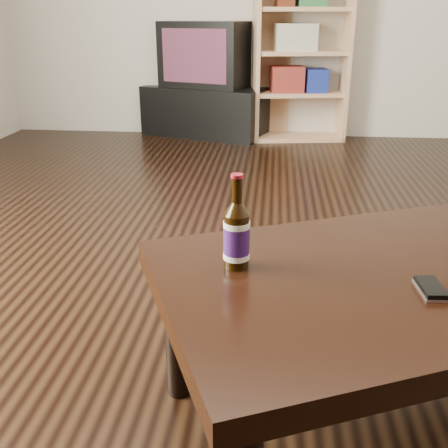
# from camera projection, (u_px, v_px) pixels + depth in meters

# --- Properties ---
(floor) EXTENTS (5.00, 6.00, 0.01)m
(floor) POSITION_uv_depth(u_px,v_px,m) (293.00, 304.00, 2.00)
(floor) COLOR black
(floor) RESTS_ON ground
(tv_stand) EXTENTS (1.19, 0.86, 0.43)m
(tv_stand) POSITION_uv_depth(u_px,v_px,m) (207.00, 111.00, 4.72)
(tv_stand) COLOR black
(tv_stand) RESTS_ON floor
(tv) EXTENTS (0.83, 0.66, 0.54)m
(tv) POSITION_uv_depth(u_px,v_px,m) (206.00, 54.00, 4.54)
(tv) COLOR black
(tv) RESTS_ON tv_stand
(bookshelf) EXTENTS (0.82, 0.46, 1.45)m
(bookshelf) POSITION_uv_depth(u_px,v_px,m) (299.00, 49.00, 4.38)
(bookshelf) COLOR tan
(bookshelf) RESTS_ON floor
(coffee_table) EXTENTS (1.40, 1.13, 0.46)m
(coffee_table) POSITION_uv_depth(u_px,v_px,m) (408.00, 289.00, 1.29)
(coffee_table) COLOR black
(coffee_table) RESTS_ON floor
(beer_bottle) EXTENTS (0.08, 0.08, 0.23)m
(beer_bottle) POSITION_uv_depth(u_px,v_px,m) (237.00, 235.00, 1.24)
(beer_bottle) COLOR black
(beer_bottle) RESTS_ON coffee_table
(phone) EXTENTS (0.06, 0.10, 0.02)m
(phone) POSITION_uv_depth(u_px,v_px,m) (431.00, 289.00, 1.15)
(phone) COLOR silver
(phone) RESTS_ON coffee_table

